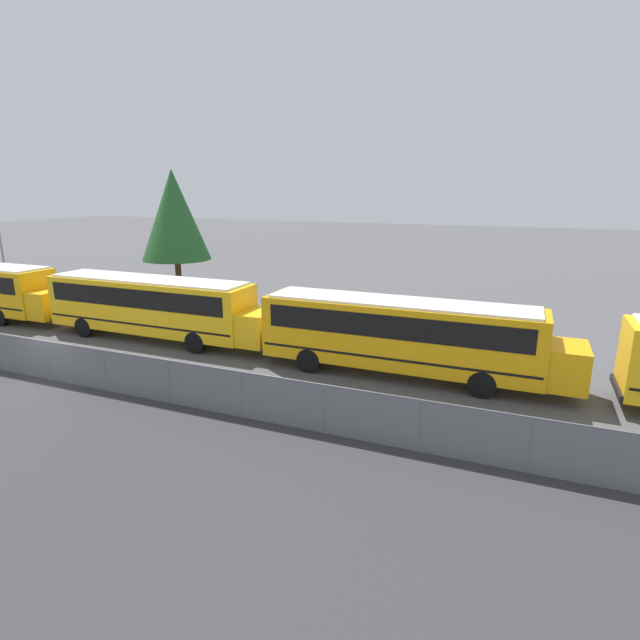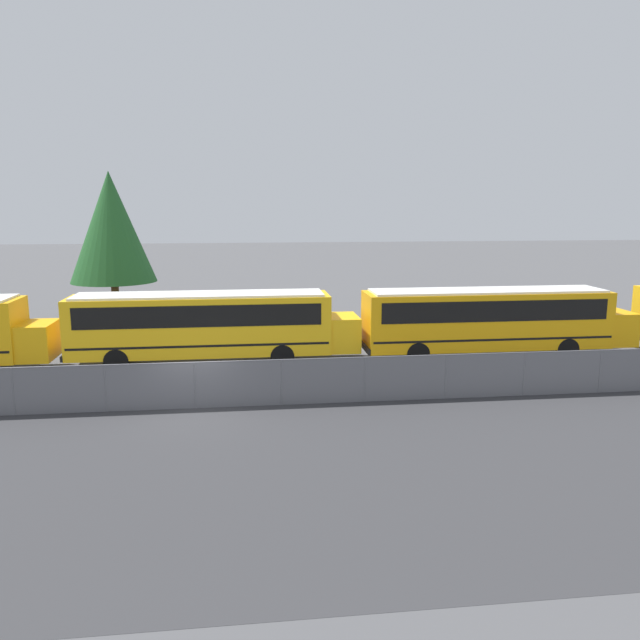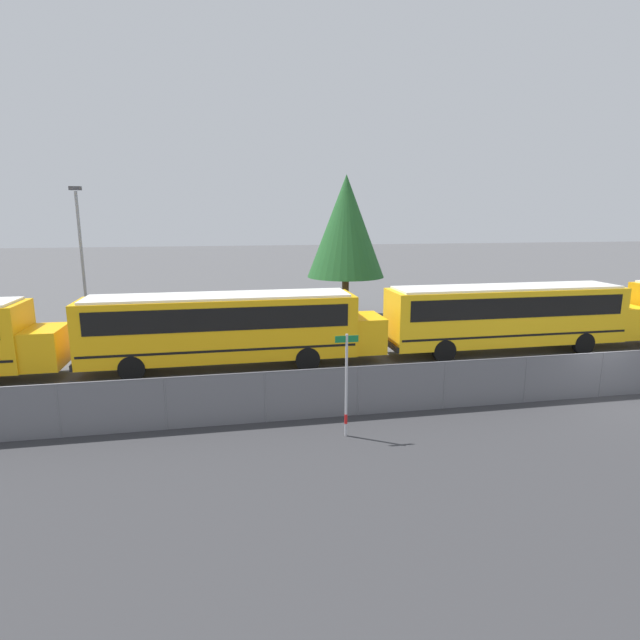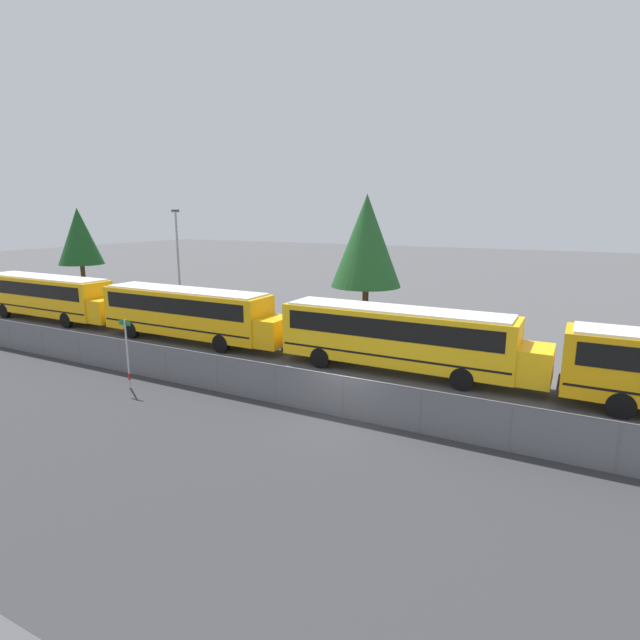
{
  "view_description": "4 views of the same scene",
  "coord_description": "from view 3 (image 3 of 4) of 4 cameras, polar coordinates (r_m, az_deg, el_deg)",
  "views": [
    {
      "loc": [
        17.77,
        -13.71,
        7.71
      ],
      "look_at": [
        9.34,
        6.75,
        1.88
      ],
      "focal_mm": 28.0,
      "sensor_mm": 36.0,
      "label": 1
    },
    {
      "loc": [
        1.81,
        -21.75,
        7.16
      ],
      "look_at": [
        5.14,
        5.32,
        2.12
      ],
      "focal_mm": 35.0,
      "sensor_mm": 36.0,
      "label": 2
    },
    {
      "loc": [
        -13.41,
        -15.21,
        6.54
      ],
      "look_at": [
        -9.51,
        5.14,
        2.22
      ],
      "focal_mm": 28.0,
      "sensor_mm": 36.0,
      "label": 3
    },
    {
      "loc": [
        7.73,
        -16.51,
        7.82
      ],
      "look_at": [
        -3.99,
        5.69,
        2.41
      ],
      "focal_mm": 28.0,
      "sensor_mm": 36.0,
      "label": 4
    }
  ],
  "objects": [
    {
      "name": "tree_0",
      "position": [
        32.1,
        3.0,
        10.6
      ],
      "size": [
        4.91,
        4.91,
        9.1
      ],
      "color": "#51381E",
      "rests_on": "ground_plane"
    },
    {
      "name": "school_bus_1",
      "position": [
        21.9,
        -10.49,
        -0.52
      ],
      "size": [
        13.06,
        2.46,
        3.27
      ],
      "color": "#EDA80F",
      "rests_on": "ground_plane"
    },
    {
      "name": "street_sign",
      "position": [
        14.94,
        3.02,
        -7.22
      ],
      "size": [
        0.7,
        0.09,
        3.18
      ],
      "color": "#B7B7BC",
      "rests_on": "ground_plane"
    },
    {
      "name": "ground_plane",
      "position": [
        21.3,
        29.22,
        -7.66
      ],
      "size": [
        200.0,
        200.0,
        0.0
      ],
      "primitive_type": "plane",
      "color": "#4C4C4F"
    },
    {
      "name": "school_bus_2",
      "position": [
        25.86,
        20.96,
        0.77
      ],
      "size": [
        13.06,
        2.46,
        3.27
      ],
      "color": "yellow",
      "rests_on": "ground_plane"
    },
    {
      "name": "fence",
      "position": [
        21.05,
        29.46,
        -5.41
      ],
      "size": [
        79.94,
        0.07,
        1.71
      ],
      "color": "#9EA0A5",
      "rests_on": "ground_plane"
    },
    {
      "name": "light_pole",
      "position": [
        29.68,
        -25.57,
        6.54
      ],
      "size": [
        0.6,
        0.24,
        8.07
      ],
      "color": "gray",
      "rests_on": "ground_plane"
    }
  ]
}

